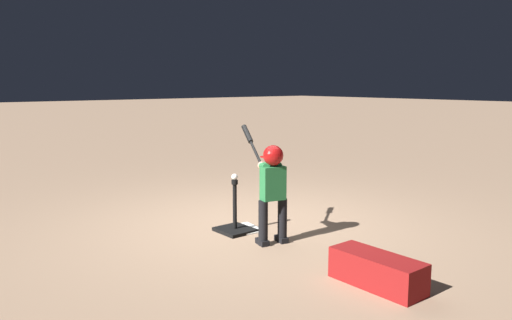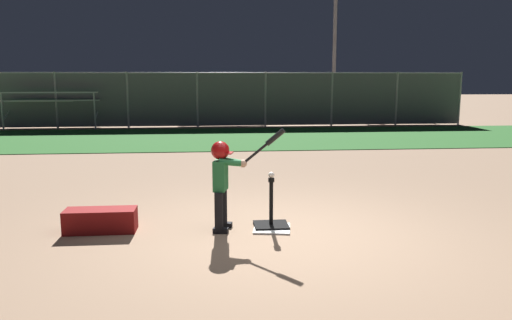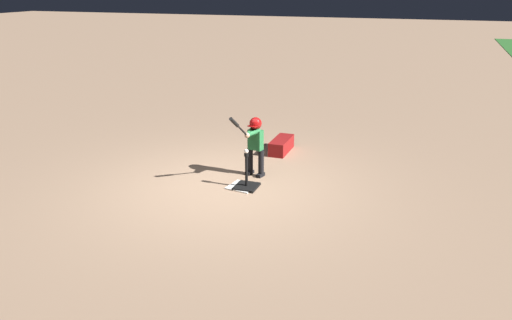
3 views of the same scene
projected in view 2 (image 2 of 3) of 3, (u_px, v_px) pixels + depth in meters
The scene contains 12 objects.
ground_plane at pixel (282, 237), 5.82m from camera, with size 90.00×90.00×0.00m, color #93755B.
grass_outfield_strip at pixel (237, 138), 15.19m from camera, with size 56.00×5.63×0.02m, color #286026.
backstop_fence at pixel (232, 98), 18.48m from camera, with size 17.75×0.08×2.02m.
home_plate at pixel (272, 228), 6.10m from camera, with size 0.44×0.44×0.02m, color white.
batting_tee at pixel (271, 220), 6.17m from camera, with size 0.42×0.38×0.62m.
batter_child at pixel (223, 174), 5.95m from camera, with size 0.87×0.39×1.26m.
baseball at pixel (271, 175), 6.07m from camera, with size 0.07×0.07×0.07m, color white.
bleachers_right_center at pixel (58, 109), 18.49m from camera, with size 3.46×2.75×1.35m.
bleachers_far_left at pixel (221, 112), 19.88m from camera, with size 3.39×1.96×0.96m.
bleachers_left_center at pixel (397, 110), 20.09m from camera, with size 2.96×1.82×1.03m.
equipment_bag at pixel (101, 220), 5.98m from camera, with size 0.84×0.32×0.28m, color maroon.
field_light_pole at pixel (336, 8), 27.54m from camera, with size 1.76×0.44×8.59m.
Camera 2 is at (-0.82, -5.54, 1.84)m, focal length 35.00 mm.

